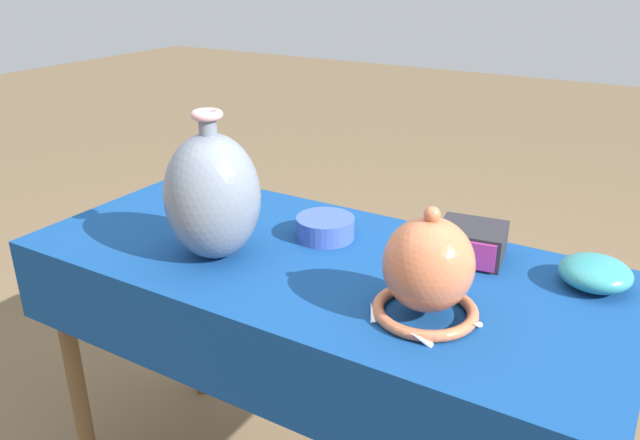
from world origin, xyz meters
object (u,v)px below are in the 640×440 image
(vase_dome_bell, at_px, (428,271))
(mosaic_tile_box, at_px, (471,242))
(vase_tall_bulbous, at_px, (213,196))
(pot_squat_cobalt, at_px, (325,228))
(bowl_shallow_teal, at_px, (595,273))

(vase_dome_bell, bearing_deg, mosaic_tile_box, 91.23)
(vase_tall_bulbous, height_order, mosaic_tile_box, vase_tall_bulbous)
(vase_tall_bulbous, relative_size, pot_squat_cobalt, 2.37)
(pot_squat_cobalt, bearing_deg, vase_dome_bell, -31.57)
(mosaic_tile_box, bearing_deg, vase_dome_bell, -96.73)
(mosaic_tile_box, height_order, bowl_shallow_teal, mosaic_tile_box)
(pot_squat_cobalt, bearing_deg, bowl_shallow_teal, 6.87)
(vase_dome_bell, xyz_separation_m, bowl_shallow_teal, (0.25, 0.28, -0.06))
(vase_dome_bell, height_order, mosaic_tile_box, vase_dome_bell)
(vase_dome_bell, distance_m, mosaic_tile_box, 0.28)
(vase_dome_bell, distance_m, pot_squat_cobalt, 0.40)
(mosaic_tile_box, xyz_separation_m, bowl_shallow_teal, (0.26, -0.00, -0.01))
(mosaic_tile_box, bearing_deg, pot_squat_cobalt, -175.58)
(bowl_shallow_teal, bearing_deg, vase_tall_bulbous, -159.65)
(vase_tall_bulbous, height_order, pot_squat_cobalt, vase_tall_bulbous)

